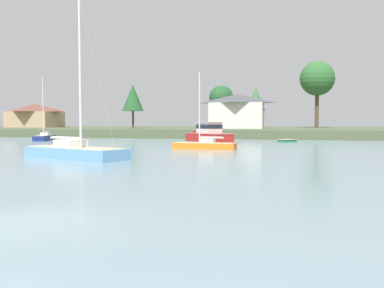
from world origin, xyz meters
The scene contains 13 objects.
ground_plane centered at (0.00, 0.00, 0.00)m, with size 461.49×461.49×0.00m, color gray.
far_shore_bank centered at (0.00, 84.36, 0.73)m, with size 207.67×54.83×1.45m, color #4C563D.
dinghy_green centered at (6.87, 50.11, 0.13)m, with size 2.76×3.09×0.50m.
sailboat_skyblue centered at (-8.72, 19.72, 0.26)m, with size 9.56×6.19×12.53m.
cruiser_red centered at (-4.42, 49.70, 0.63)m, with size 8.40×8.74×4.85m.
sailboat_orange centered at (-1.17, 32.45, 0.19)m, with size 6.55×2.24×8.20m.
sailboat_navy centered at (-28.35, 47.46, 0.21)m, with size 3.40×6.62×9.68m.
shore_tree_far_left centered at (-23.03, 70.37, 7.45)m, with size 4.23×4.23×8.61m.
shore_tree_center_left centered at (12.74, 86.48, 11.90)m, with size 7.37×7.37×14.22m.
shore_tree_center centered at (-6.42, 76.37, 7.58)m, with size 4.88×4.88×8.58m.
shore_tree_left_mid centered at (0.57, 74.95, 7.11)m, with size 3.69×3.69×7.98m.
cottage_hillside centered at (-2.91, 73.67, 4.89)m, with size 10.93×6.69×6.66m.
cottage_near_water centered at (-50.70, 79.86, 4.24)m, with size 11.32×9.40×5.38m.
Camera 1 is at (7.30, -10.32, 2.80)m, focal length 40.54 mm.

